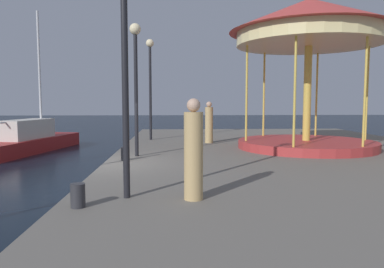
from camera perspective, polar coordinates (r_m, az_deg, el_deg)
name	(u,v)px	position (r m, az deg, el deg)	size (l,w,h in m)	color
ground_plane	(104,190)	(10.89, -13.62, -8.59)	(120.00, 120.00, 0.00)	black
quay_dock	(320,174)	(11.46, 19.47, -6.01)	(12.68, 25.65, 0.80)	slate
sailboat_red	(30,140)	(20.15, -24.14, -0.85)	(3.13, 7.51, 7.28)	maroon
carousel	(309,37)	(14.42, 17.89, 14.30)	(5.86, 5.86, 5.50)	#B23333
lamp_post_near_edge	(124,27)	(6.73, -10.59, 16.14)	(0.36, 0.36, 4.48)	black
lamp_post_mid_promenade	(136,66)	(11.79, -8.84, 10.54)	(0.36, 0.36, 4.20)	black
lamp_post_far_end	(150,72)	(16.89, -6.59, 9.65)	(0.36, 0.36, 4.58)	black
bollard_center	(78,195)	(6.36, -17.49, -9.20)	(0.24, 0.24, 0.40)	#2D2D33
bollard_south	(125,154)	(11.04, -10.49, -3.06)	(0.24, 0.24, 0.40)	#2D2D33
person_near_carousel	(194,153)	(6.44, 0.24, -2.93)	(0.34, 0.34, 1.81)	tan
person_by_the_water	(209,124)	(15.51, 2.68, 1.66)	(0.34, 0.34, 1.76)	tan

